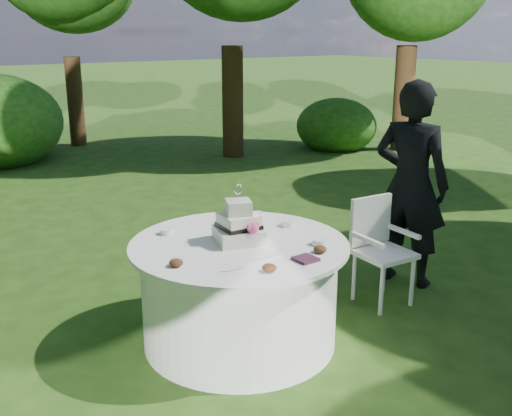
% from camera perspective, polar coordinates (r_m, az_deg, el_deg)
% --- Properties ---
extents(ground, '(80.00, 80.00, 0.00)m').
position_cam_1_polar(ground, '(4.56, -1.55, -12.47)').
color(ground, '#1C3A10').
rests_on(ground, ground).
extents(napkins, '(0.14, 0.14, 0.02)m').
position_cam_1_polar(napkins, '(3.93, 4.75, -4.86)').
color(napkins, '#481F34').
rests_on(napkins, table).
extents(feather_plume, '(0.48, 0.07, 0.01)m').
position_cam_1_polar(feather_plume, '(3.86, -0.35, -5.25)').
color(feather_plume, white).
rests_on(feather_plume, table).
extents(guest, '(0.64, 0.78, 1.83)m').
position_cam_1_polar(guest, '(5.43, 14.51, 2.19)').
color(guest, black).
rests_on(guest, ground).
extents(table, '(1.56, 1.56, 0.77)m').
position_cam_1_polar(table, '(4.39, -1.59, -8.02)').
color(table, white).
rests_on(table, ground).
extents(cake, '(0.40, 0.40, 0.43)m').
position_cam_1_polar(cake, '(4.23, -1.63, -1.76)').
color(cake, white).
rests_on(cake, table).
extents(chair, '(0.47, 0.46, 0.89)m').
position_cam_1_polar(chair, '(5.10, 11.59, -3.21)').
color(chair, white).
rests_on(chair, ground).
extents(votives, '(0.93, 0.95, 0.04)m').
position_cam_1_polar(votives, '(4.50, 0.12, -1.87)').
color(votives, white).
rests_on(votives, table).
extents(petal_cups, '(0.99, 1.05, 0.05)m').
position_cam_1_polar(petal_cups, '(4.08, -0.37, -3.76)').
color(petal_cups, '#562D16').
rests_on(petal_cups, table).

